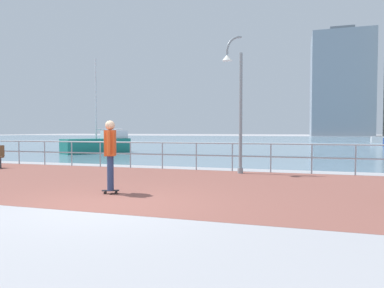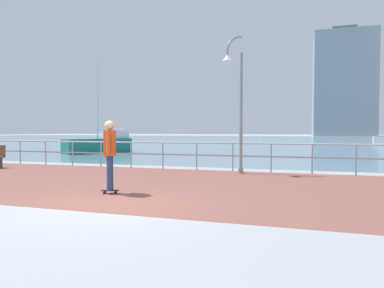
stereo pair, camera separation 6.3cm
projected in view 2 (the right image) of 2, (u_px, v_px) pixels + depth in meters
name	position (u px, v px, depth m)	size (l,w,h in m)	color
ground	(269.00, 142.00, 45.24)	(220.00, 220.00, 0.00)	#9E9EA3
brick_paving	(161.00, 183.00, 9.90)	(28.00, 7.25, 0.01)	brown
harbor_water	(275.00, 140.00, 56.31)	(180.00, 88.00, 0.00)	#6B899E
waterfront_railing	(197.00, 151.00, 13.33)	(25.25, 0.06, 1.06)	#9EADB7
lamppost	(237.00, 98.00, 12.09)	(0.70, 0.62, 4.82)	gray
skateboarder	(110.00, 150.00, 8.25)	(0.41, 0.54, 1.75)	black
sailboat_navy	(100.00, 144.00, 23.71)	(3.55, 4.60, 6.36)	#197266
tower_steel	(343.00, 85.00, 102.51)	(16.46, 16.50, 31.55)	#8493A3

